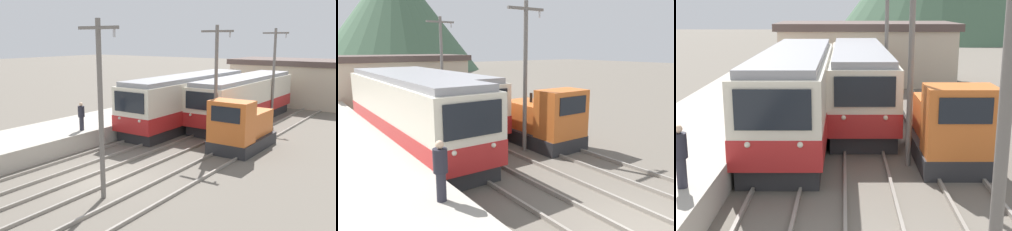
% 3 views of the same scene
% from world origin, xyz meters
% --- Properties ---
extents(track_center, '(1.54, 60.00, 0.14)m').
position_xyz_m(track_center, '(0.20, 0.00, 0.07)').
color(track_center, gray).
rests_on(track_center, ground).
extents(commuter_train_left, '(2.84, 13.24, 3.70)m').
position_xyz_m(commuter_train_left, '(-2.60, 11.54, 1.72)').
color(commuter_train_left, '#28282B').
rests_on(commuter_train_left, ground).
extents(commuter_train_center, '(2.84, 13.11, 3.51)m').
position_xyz_m(commuter_train_center, '(0.20, 15.08, 1.64)').
color(commuter_train_center, '#28282B').
rests_on(commuter_train_center, ground).
extents(shunting_locomotive, '(2.40, 4.63, 3.00)m').
position_xyz_m(shunting_locomotive, '(3.20, 8.01, 1.21)').
color(shunting_locomotive, '#28282B').
rests_on(shunting_locomotive, ground).
extents(catenary_mast_mid, '(2.00, 0.20, 7.04)m').
position_xyz_m(catenary_mast_mid, '(1.71, 7.65, 3.84)').
color(catenary_mast_mid, slate).
rests_on(catenary_mast_mid, ground).
extents(catenary_mast_far, '(2.00, 0.20, 7.04)m').
position_xyz_m(catenary_mast_far, '(1.71, 16.97, 3.84)').
color(catenary_mast_far, slate).
rests_on(catenary_mast_far, ground).
extents(person_on_platform, '(0.38, 0.38, 1.66)m').
position_xyz_m(person_on_platform, '(-4.66, 3.12, 1.90)').
color(person_on_platform, '#282833').
rests_on(person_on_platform, platform_left).
extents(station_building, '(12.60, 6.30, 4.30)m').
position_xyz_m(station_building, '(1.05, 26.00, 2.17)').
color(station_building, beige).
rests_on(station_building, ground).
extents(mountain_backdrop, '(36.84, 36.84, 24.09)m').
position_xyz_m(mountain_backdrop, '(15.84, 72.23, 12.05)').
color(mountain_backdrop, '#47664C').
rests_on(mountain_backdrop, ground).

